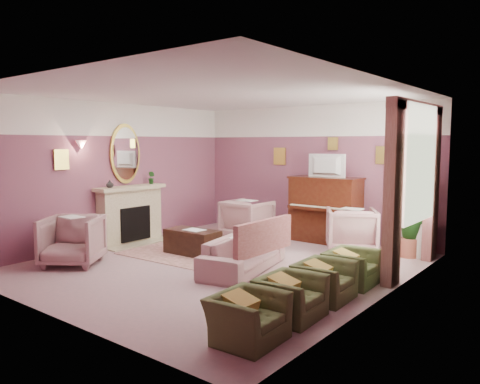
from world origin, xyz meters
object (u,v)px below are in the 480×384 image
Objects in this scene: olive_chair_d at (352,262)px; side_table at (416,236)px; sofa at (243,248)px; floral_armchair_front at (72,238)px; olive_chair_a at (248,310)px; olive_chair_b at (291,290)px; coffee_table at (192,242)px; floral_armchair_right at (351,228)px; piano at (325,210)px; television at (325,164)px; olive_chair_c at (324,274)px; floral_armchair_left at (247,217)px.

side_table is (0.17, 2.32, 0.02)m from olive_chair_d.
sofa is 1.70m from olive_chair_d.
floral_armchair_front is 4.13m from olive_chair_a.
olive_chair_b is at bearing 90.00° from olive_chair_a.
floral_armchair_right is at bearing 41.76° from coffee_table.
piano is 2.76m from sofa.
olive_chair_c is at bearing -61.91° from television.
olive_chair_a is at bearing -8.32° from floral_armchair_front.
olive_chair_b is (3.14, -3.31, -0.13)m from floral_armchair_left.
olive_chair_d is 1.07× the size of side_table.
olive_chair_c is (3.14, -2.49, -0.13)m from floral_armchair_left.
olive_chair_d is at bearing -65.12° from floral_armchair_right.
olive_chair_b is 1.00× the size of olive_chair_d.
olive_chair_b is 0.82m from olive_chair_c.
sofa is 2.44× the size of olive_chair_b.
piano is 3.60m from olive_chair_c.
olive_chair_b is (3.05, -1.55, 0.10)m from coffee_table.
olive_chair_a is at bearing -70.89° from piano.
piano is at bearing 178.75° from side_table.
television reaches higher than floral_armchair_left.
piano is 0.97m from floral_armchair_right.
floral_armchair_right reaches higher than olive_chair_a.
side_table is at bearing -1.25° from piano.
piano reaches higher than floral_armchair_left.
olive_chair_b is (1.66, -1.25, -0.05)m from sofa.
olive_chair_a is at bearing -92.05° from side_table.
sofa is 2.65m from olive_chair_a.
floral_armchair_right and floral_armchair_front have the same top height.
television is 3.77m from olive_chair_c.
floral_armchair_left is at bearing 125.80° from sofa.
olive_chair_c is (1.67, -3.18, -0.32)m from piano.
olive_chair_a and olive_chair_d have the same top height.
sofa is (0.01, -2.75, -0.28)m from piano.
piano is at bearing 90.25° from sofa.
piano is at bearing 125.30° from olive_chair_d.
sofa is at bearing -89.75° from piano.
television is at bearing -90.00° from piano.
floral_armchair_left reaches higher than olive_chair_d.
sofa is at bearing -89.74° from television.
floral_armchair_front reaches higher than olive_chair_d.
side_table reaches higher than coffee_table.
piano is at bearing 148.42° from floral_armchair_right.
olive_chair_c is (0.00, 0.82, 0.00)m from olive_chair_b.
floral_armchair_front reaches higher than sofa.
television reaches higher than side_table.
television is 0.44× the size of sofa.
coffee_table is 1.78m from floral_armchair_left.
television reaches higher than coffee_table.
side_table is (0.17, 3.14, 0.02)m from olive_chair_c.
television is at bearing 59.89° from floral_armchair_front.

